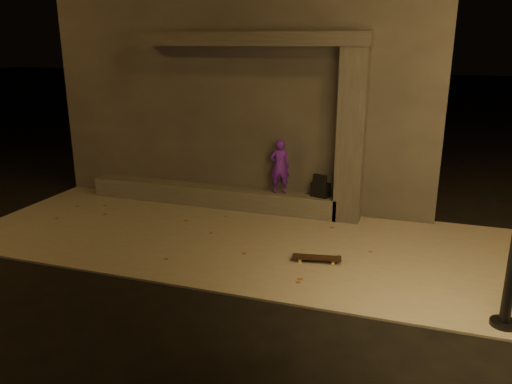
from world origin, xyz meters
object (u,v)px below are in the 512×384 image
(skateboard, at_px, (317,258))
(column, at_px, (351,137))
(skateboarder, at_px, (280,166))
(backpack, at_px, (321,189))

(skateboard, bearing_deg, column, 76.77)
(skateboarder, distance_m, skateboard, 2.93)
(skateboard, bearing_deg, skateboarder, 110.26)
(backpack, xyz_separation_m, skateboard, (0.44, -2.40, -0.55))
(column, distance_m, skateboarder, 1.70)
(column, height_order, skateboard, column)
(skateboarder, height_order, skateboard, skateboarder)
(skateboarder, relative_size, backpack, 2.33)
(column, relative_size, backpack, 6.93)
(skateboarder, xyz_separation_m, skateboard, (1.37, -2.40, -0.98))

